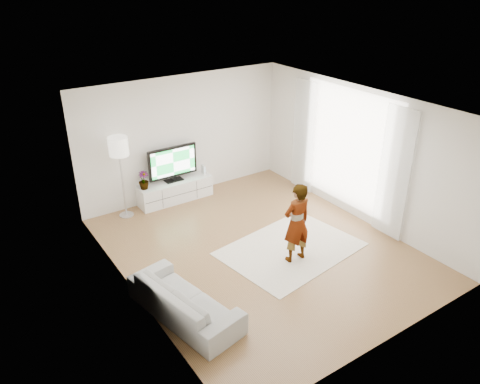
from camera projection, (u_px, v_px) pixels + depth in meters
floor at (259, 249)px, 8.99m from camera, size 6.00×6.00×0.00m
ceiling at (263, 106)px, 7.76m from camera, size 6.00×6.00×0.00m
wall_left at (129, 221)px, 7.12m from camera, size 0.02×6.00×2.80m
wall_right at (359, 154)px, 9.63m from camera, size 0.02×6.00×2.80m
wall_back at (183, 137)px, 10.61m from camera, size 5.00×0.02×2.80m
wall_front at (396, 262)px, 6.13m from camera, size 5.00×0.02×2.80m
window at (348, 148)px, 9.82m from camera, size 0.01×2.60×2.50m
curtain_near at (394, 174)px, 8.85m from camera, size 0.04×0.70×2.60m
curtain_far at (304, 136)px, 10.79m from camera, size 0.04×0.70×2.60m
media_console at (175, 191)px, 10.75m from camera, size 1.73×0.49×0.49m
television at (173, 163)px, 10.47m from camera, size 1.17×0.23×0.81m
game_console at (203, 169)px, 10.97m from camera, size 0.06×0.17×0.22m
potted_plant at (144, 180)px, 10.18m from camera, size 0.25×0.25×0.40m
rug at (291, 249)px, 8.98m from camera, size 2.77×2.17×0.01m
player at (297, 223)px, 8.33m from camera, size 0.57×0.38×1.53m
sofa at (184, 300)px, 7.17m from camera, size 1.15×2.10×0.58m
floor_lamp at (119, 150)px, 9.53m from camera, size 0.40×0.40×1.79m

